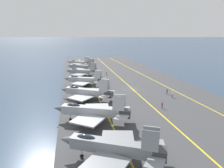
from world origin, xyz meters
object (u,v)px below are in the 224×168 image
parked_jet_second (92,111)px  parked_jet_seventh (79,62)px  parked_jet_fourth (84,80)px  crew_white_vest (172,94)px  crew_purple_vest (162,105)px  parked_jet_fifth (83,72)px  parked_jet_nearest (112,147)px  parked_jet_third (87,92)px  parked_jet_sixth (82,67)px  crew_blue_vest (167,91)px  crew_green_vest (107,73)px

parked_jet_second → parked_jet_seventh: (77.35, -0.85, -0.37)m
parked_jet_fourth → crew_white_vest: (-18.55, -25.30, -1.53)m
crew_purple_vest → parked_jet_fifth: bearing=22.6°
parked_jet_nearest → parked_jet_seventh: (91.99, 0.46, -0.40)m
parked_jet_fifth → crew_white_vest: parked_jet_fifth is taller
parked_jet_seventh → crew_purple_vest: 74.66m
parked_jet_seventh → parked_jet_third: bearing=179.3°
parked_jet_second → parked_jet_sixth: 61.85m
parked_jet_seventh → crew_white_vest: parked_jet_seventh is taller
parked_jet_seventh → crew_white_vest: 69.20m
parked_jet_second → crew_blue_vest: 30.67m
parked_jet_second → parked_jet_fifth: bearing=-1.1°
parked_jet_seventh → crew_purple_vest: bearing=-166.1°
crew_white_vest → crew_purple_vest: 10.65m
crew_blue_vest → crew_white_vest: (-3.49, 0.05, 0.00)m
parked_jet_third → crew_blue_vest: (0.48, -25.83, -1.42)m
crew_white_vest → crew_green_vest: bearing=20.4°
parked_jet_nearest → parked_jet_second: size_ratio=0.95×
parked_jet_second → crew_white_vest: parked_jet_second is taller
parked_jet_second → crew_blue_vest: size_ratio=9.95×
parked_jet_fifth → parked_jet_seventh: 29.57m
parked_jet_sixth → crew_purple_vest: (-56.95, -17.33, -1.43)m
crew_white_vest → parked_jet_fourth: bearing=53.7°
parked_jet_sixth → parked_jet_nearest: bearing=179.9°
parked_jet_nearest → crew_purple_vest: parked_jet_nearest is taller
parked_jet_third → crew_green_vest: 36.03m
parked_jet_fourth → parked_jet_seventh: parked_jet_fourth is taller
crew_white_vest → crew_purple_vest: crew_white_vest is taller
parked_jet_nearest → parked_jet_sixth: (76.47, -0.13, -0.38)m
crew_blue_vest → crew_purple_vest: 13.48m
crew_green_vest → crew_blue_vest: bearing=-157.6°
parked_jet_third → crew_purple_vest: parked_jet_third is taller
parked_jet_second → crew_purple_vest: bearing=-75.4°
parked_jet_seventh → parked_jet_second: bearing=179.4°
parked_jet_fifth → parked_jet_seventh: bearing=0.1°
parked_jet_third → crew_green_vest: parked_jet_third is taller
parked_jet_fourth → parked_jet_fifth: 16.39m
parked_jet_fourth → parked_jet_sixth: parked_jet_sixth is taller
crew_green_vest → parked_jet_fourth: bearing=147.8°
parked_jet_second → crew_green_vest: parked_jet_second is taller
parked_jet_sixth → parked_jet_seventh: 15.53m
crew_green_vest → crew_white_vest: (-36.93, -13.72, -0.02)m
parked_jet_second → crew_purple_vest: parked_jet_second is taller
parked_jet_sixth → crew_blue_vest: parked_jet_sixth is taller
parked_jet_sixth → crew_blue_vest: size_ratio=9.09×
parked_jet_sixth → crew_purple_vest: parked_jet_sixth is taller
parked_jet_second → parked_jet_seventh: 77.35m
crew_green_vest → crew_blue_vest: crew_green_vest is taller
parked_jet_sixth → crew_purple_vest: 59.55m
parked_jet_sixth → parked_jet_seventh: (15.52, 0.59, -0.02)m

